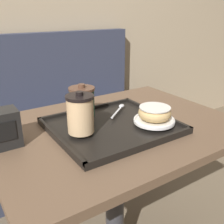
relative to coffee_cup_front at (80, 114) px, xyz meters
name	(u,v)px	position (x,y,z in m)	size (l,w,h in m)	color
wall_behind	(20,0)	(0.16, 1.13, 0.38)	(8.00, 0.05, 2.40)	tan
booth_bench	(60,133)	(0.26, 0.90, -0.51)	(1.29, 0.44, 1.00)	#33384C
cafe_table	(115,163)	(0.16, 0.03, -0.26)	(0.91, 0.68, 0.73)	brown
serving_tray	(112,126)	(0.13, 0.01, -0.08)	(0.43, 0.39, 0.02)	black
coffee_cup_front	(80,114)	(0.00, 0.00, 0.00)	(0.09, 0.09, 0.14)	#E0B784
coffee_cup_rear	(82,102)	(0.07, 0.12, -0.01)	(0.10, 0.10, 0.13)	#235638
plate_with_chocolate_donut	(154,120)	(0.26, -0.07, -0.06)	(0.15, 0.15, 0.01)	white
donut_chocolate_glazed	(155,113)	(0.26, -0.07, -0.03)	(0.12, 0.12, 0.04)	#DBB270
spoon	(120,108)	(0.23, 0.11, -0.06)	(0.13, 0.10, 0.01)	silver
napkin_dispenser	(4,128)	(-0.22, 0.09, -0.03)	(0.09, 0.08, 0.12)	black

